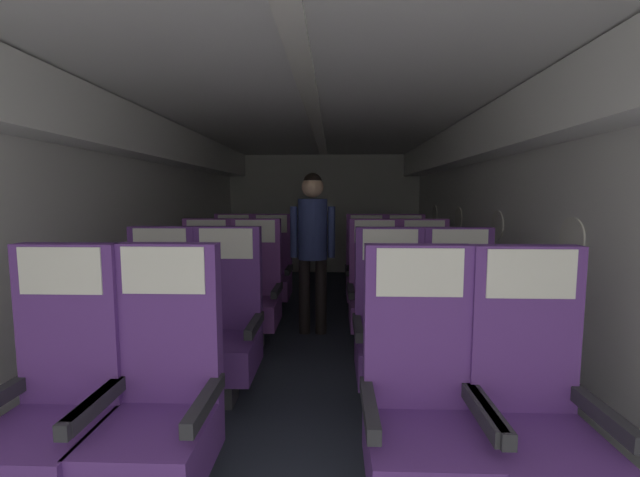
# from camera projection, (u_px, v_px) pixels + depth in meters

# --- Properties ---
(ground) EXTENTS (3.55, 7.24, 0.02)m
(ground) POSITION_uv_depth(u_px,v_px,m) (315.00, 341.00, 3.79)
(ground) COLOR #2D3342
(fuselage_shell) EXTENTS (3.43, 6.89, 2.10)m
(fuselage_shell) POSITION_uv_depth(u_px,v_px,m) (316.00, 178.00, 3.90)
(fuselage_shell) COLOR silver
(fuselage_shell) RESTS_ON ground
(seat_a_left_window) EXTENTS (0.47, 0.49, 1.13)m
(seat_a_left_window) POSITION_uv_depth(u_px,v_px,m) (55.00, 407.00, 1.67)
(seat_a_left_window) COLOR #38383D
(seat_a_left_window) RESTS_ON ground
(seat_a_left_aisle) EXTENTS (0.47, 0.49, 1.13)m
(seat_a_left_aisle) POSITION_uv_depth(u_px,v_px,m) (160.00, 406.00, 1.68)
(seat_a_left_aisle) COLOR #38383D
(seat_a_left_aisle) RESTS_ON ground
(seat_a_right_aisle) EXTENTS (0.47, 0.49, 1.13)m
(seat_a_right_aisle) POSITION_uv_depth(u_px,v_px,m) (534.00, 416.00, 1.60)
(seat_a_right_aisle) COLOR #38383D
(seat_a_right_aisle) RESTS_ON ground
(seat_a_right_window) EXTENTS (0.47, 0.49, 1.13)m
(seat_a_right_window) POSITION_uv_depth(u_px,v_px,m) (421.00, 412.00, 1.63)
(seat_a_right_window) COLOR #38383D
(seat_a_right_window) RESTS_ON ground
(seat_b_left_window) EXTENTS (0.47, 0.49, 1.13)m
(seat_b_left_window) POSITION_uv_depth(u_px,v_px,m) (158.00, 329.00, 2.66)
(seat_b_left_window) COLOR #38383D
(seat_b_left_window) RESTS_ON ground
(seat_b_left_aisle) EXTENTS (0.47, 0.49, 1.13)m
(seat_b_left_aisle) POSITION_uv_depth(u_px,v_px,m) (225.00, 329.00, 2.65)
(seat_b_left_aisle) COLOR #38383D
(seat_b_left_aisle) RESTS_ON ground
(seat_b_right_aisle) EXTENTS (0.47, 0.49, 1.13)m
(seat_b_right_aisle) POSITION_uv_depth(u_px,v_px,m) (461.00, 333.00, 2.58)
(seat_b_right_aisle) COLOR #38383D
(seat_b_right_aisle) RESTS_ON ground
(seat_b_right_window) EXTENTS (0.47, 0.49, 1.13)m
(seat_b_right_window) POSITION_uv_depth(u_px,v_px,m) (390.00, 332.00, 2.59)
(seat_b_right_window) COLOR #38383D
(seat_b_right_window) RESTS_ON ground
(seat_c_left_window) EXTENTS (0.47, 0.49, 1.13)m
(seat_c_left_window) POSITION_uv_depth(u_px,v_px,m) (205.00, 293.00, 3.63)
(seat_c_left_window) COLOR #38383D
(seat_c_left_window) RESTS_ON ground
(seat_c_left_aisle) EXTENTS (0.47, 0.49, 1.13)m
(seat_c_left_aisle) POSITION_uv_depth(u_px,v_px,m) (254.00, 294.00, 3.61)
(seat_c_left_aisle) COLOR #38383D
(seat_c_left_aisle) RESTS_ON ground
(seat_c_right_aisle) EXTENTS (0.47, 0.49, 1.13)m
(seat_c_right_aisle) POSITION_uv_depth(u_px,v_px,m) (425.00, 295.00, 3.57)
(seat_c_right_aisle) COLOR #38383D
(seat_c_right_aisle) RESTS_ON ground
(seat_c_right_window) EXTENTS (0.47, 0.49, 1.13)m
(seat_c_right_window) POSITION_uv_depth(u_px,v_px,m) (375.00, 295.00, 3.58)
(seat_c_right_window) COLOR #38383D
(seat_c_right_window) RESTS_ON ground
(seat_d_left_window) EXTENTS (0.47, 0.49, 1.13)m
(seat_d_left_window) POSITION_uv_depth(u_px,v_px,m) (233.00, 273.00, 4.62)
(seat_d_left_window) COLOR #38383D
(seat_d_left_window) RESTS_ON ground
(seat_d_left_aisle) EXTENTS (0.47, 0.49, 1.13)m
(seat_d_left_aisle) POSITION_uv_depth(u_px,v_px,m) (271.00, 273.00, 4.59)
(seat_d_left_aisle) COLOR #38383D
(seat_d_left_aisle) RESTS_ON ground
(seat_d_right_aisle) EXTENTS (0.47, 0.49, 1.13)m
(seat_d_right_aisle) POSITION_uv_depth(u_px,v_px,m) (406.00, 274.00, 4.52)
(seat_d_right_aisle) COLOR #38383D
(seat_d_right_aisle) RESTS_ON ground
(seat_d_right_window) EXTENTS (0.47, 0.49, 1.13)m
(seat_d_right_window) POSITION_uv_depth(u_px,v_px,m) (366.00, 274.00, 4.54)
(seat_d_right_window) COLOR #38383D
(seat_d_right_window) RESTS_ON ground
(flight_attendant) EXTENTS (0.43, 0.28, 1.55)m
(flight_attendant) POSITION_uv_depth(u_px,v_px,m) (313.00, 236.00, 3.89)
(flight_attendant) COLOR black
(flight_attendant) RESTS_ON ground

